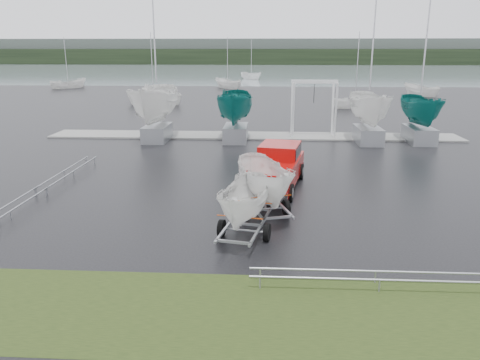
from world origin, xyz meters
The scene contains 23 objects.
ground_plane centered at (0.00, 0.00, 0.00)m, with size 120.00×120.00×0.00m, color black.
lake centered at (0.00, 100.00, -0.01)m, with size 300.00×300.00×0.00m, color gray.
grass_verge centered at (0.00, -11.00, 0.00)m, with size 40.00×40.00×0.00m, color black.
dock centered at (0.00, 13.00, 0.05)m, with size 30.00×3.00×0.12m, color gray.
treeline centered at (0.00, 170.00, 3.00)m, with size 300.00×8.00×6.00m, color black.
far_hill centered at (0.00, 178.00, 5.00)m, with size 300.00×6.00×10.00m, color #4C5651.
pickup_truck centered at (1.44, 0.13, 0.99)m, with size 2.99×6.00×1.91m.
trailer_hitched centered at (0.24, -6.11, 2.40)m, with size 1.89×3.76×4.39m.
trailer_parked centered at (0.91, -3.87, 2.71)m, with size 2.14×3.79×4.99m.
boat_hoist centered at (4.31, 13.00, 2.67)m, with size 3.30×2.18×4.12m.
keelboat_0 centered at (-6.77, 11.00, 4.47)m, with size 2.81×3.20×10.99m.
keelboat_1 centered at (-1.22, 11.20, 3.82)m, with size 2.41×3.20×7.50m.
keelboat_2 centered at (7.91, 11.00, 3.78)m, with size 2.39×3.20×10.55m.
keelboat_3 centered at (11.45, 11.30, 3.39)m, with size 2.15×3.20×10.32m.
mast_rack_0 centered at (-9.00, 1.00, 0.35)m, with size 0.56×6.50×0.06m.
mast_rack_1 centered at (-9.00, -5.00, 0.35)m, with size 0.56×6.50×0.06m.
mast_rack_2 centered at (4.00, -9.50, 0.35)m, with size 7.00×0.56×0.06m.
moored_boat_0 centered at (-12.06, 32.34, 0.00)m, with size 2.71×2.65×11.28m.
moored_boat_1 centered at (-5.46, 55.87, 0.01)m, with size 3.48×3.49×11.26m.
moored_boat_2 centered at (10.56, 30.89, 0.01)m, with size 2.77×2.74×10.77m.
moored_boat_3 centered at (22.08, 45.35, 0.01)m, with size 3.24×3.28×11.26m.
moored_boat_4 centered at (-31.35, 54.40, 0.01)m, with size 3.35×3.35×11.11m.
moored_boat_5 centered at (-2.39, 79.13, 0.01)m, with size 3.43×3.44×11.23m.
Camera 1 is at (0.90, -21.22, 6.31)m, focal length 35.00 mm.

